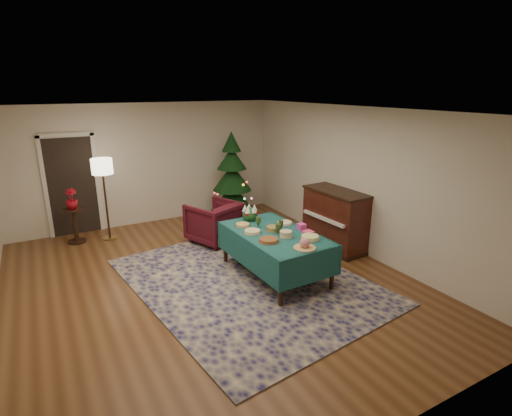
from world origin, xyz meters
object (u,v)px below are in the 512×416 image
christmas_tree (232,179)px  potted_plant (72,203)px  armchair (214,220)px  gift_box (301,227)px  side_table (75,226)px  buffet_table (275,241)px  floor_lamp (102,171)px  piano (335,220)px

christmas_tree → potted_plant: bearing=179.6°
armchair → potted_plant: 2.82m
gift_box → side_table: (-3.20, 3.29, -0.46)m
buffet_table → side_table: size_ratio=2.80×
buffet_table → christmas_tree: 3.28m
buffet_table → side_table: 4.22m
gift_box → floor_lamp: (-2.58, 3.16, 0.62)m
gift_box → side_table: gift_box is taller
armchair → piano: piano is taller
floor_lamp → side_table: bearing=168.2°
armchair → gift_box: bearing=88.7°
potted_plant → christmas_tree: 3.50m
gift_box → floor_lamp: bearing=129.2°
potted_plant → piano: bearing=-32.0°
buffet_table → gift_box: (0.46, -0.09, 0.20)m
gift_box → christmas_tree: christmas_tree is taller
potted_plant → side_table: bearing=0.0°
buffet_table → floor_lamp: bearing=124.6°
gift_box → side_table: size_ratio=0.17×
piano → christmas_tree: bearing=108.1°
gift_box → floor_lamp: 4.13m
buffet_table → floor_lamp: (-2.12, 3.08, 0.82)m
buffet_table → christmas_tree: christmas_tree is taller
armchair → side_table: size_ratio=1.29×
buffet_table → armchair: armchair is taller
side_table → gift_box: bearing=-45.8°
side_table → floor_lamp: bearing=-11.8°
armchair → potted_plant: potted_plant is taller
potted_plant → piano: piano is taller
buffet_table → armchair: (-0.28, 1.88, -0.15)m
gift_box → piano: 1.33m
buffet_table → piano: (1.65, 0.46, -0.04)m
floor_lamp → christmas_tree: 2.92m
floor_lamp → potted_plant: 0.87m
floor_lamp → buffet_table: bearing=-55.4°
buffet_table → potted_plant: bearing=130.5°
piano → gift_box: bearing=-155.2°
potted_plant → christmas_tree: (3.50, -0.03, 0.10)m
buffet_table → gift_box: gift_box is taller
potted_plant → buffet_table: bearing=-49.5°
buffet_table → gift_box: bearing=-10.6°
side_table → potted_plant: bearing=0.0°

